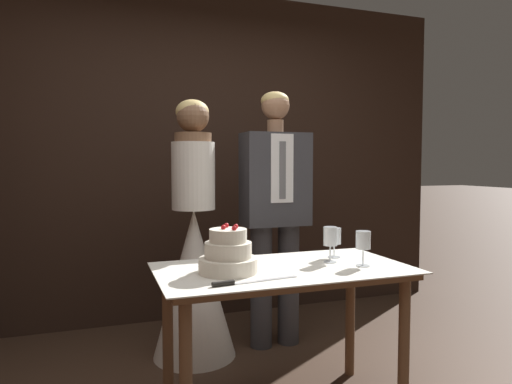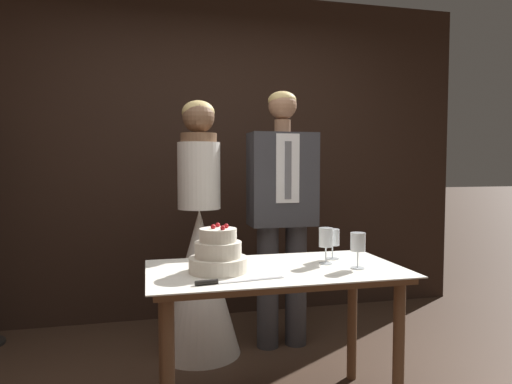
# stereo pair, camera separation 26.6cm
# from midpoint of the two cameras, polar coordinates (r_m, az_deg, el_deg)

# --- Properties ---
(wall_back) EXTENTS (4.44, 0.12, 2.67)m
(wall_back) POSITION_cam_midpoint_polar(r_m,az_deg,el_deg) (3.83, -3.71, 4.50)
(wall_back) COLOR black
(wall_back) RESTS_ON ground_plane
(cake_table) EXTENTS (1.27, 0.69, 0.75)m
(cake_table) POSITION_cam_midpoint_polar(r_m,az_deg,el_deg) (2.34, 5.75, -11.89)
(cake_table) COLOR brown
(cake_table) RESTS_ON ground_plane
(tiered_cake) EXTENTS (0.28, 0.28, 0.23)m
(tiered_cake) POSITION_cam_midpoint_polar(r_m,az_deg,el_deg) (2.21, -1.30, -7.81)
(tiered_cake) COLOR silver
(tiered_cake) RESTS_ON cake_table
(cake_knife) EXTENTS (0.41, 0.07, 0.02)m
(cake_knife) POSITION_cam_midpoint_polar(r_m,az_deg,el_deg) (2.02, -0.33, -11.17)
(cake_knife) COLOR silver
(cake_knife) RESTS_ON cake_table
(wine_glass_near) EXTENTS (0.07, 0.07, 0.19)m
(wine_glass_near) POSITION_cam_midpoint_polar(r_m,az_deg,el_deg) (2.42, 11.88, -5.83)
(wine_glass_near) COLOR silver
(wine_glass_near) RESTS_ON cake_table
(wine_glass_middle) EXTENTS (0.07, 0.07, 0.17)m
(wine_glass_middle) POSITION_cam_midpoint_polar(r_m,az_deg,el_deg) (2.55, 12.52, -5.67)
(wine_glass_middle) COLOR silver
(wine_glass_middle) RESTS_ON cake_table
(wine_glass_far) EXTENTS (0.07, 0.07, 0.18)m
(wine_glass_far) POSITION_cam_midpoint_polar(r_m,az_deg,el_deg) (2.36, 15.82, -6.27)
(wine_glass_far) COLOR silver
(wine_glass_far) RESTS_ON cake_table
(bride) EXTENTS (0.54, 0.54, 1.68)m
(bride) POSITION_cam_midpoint_polar(r_m,az_deg,el_deg) (3.06, -4.59, -8.70)
(bride) COLOR white
(bride) RESTS_ON ground_plane
(groom) EXTENTS (0.45, 0.25, 1.76)m
(groom) POSITION_cam_midpoint_polar(r_m,az_deg,el_deg) (3.14, 5.72, -1.66)
(groom) COLOR #38383D
(groom) RESTS_ON ground_plane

